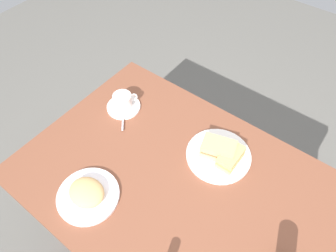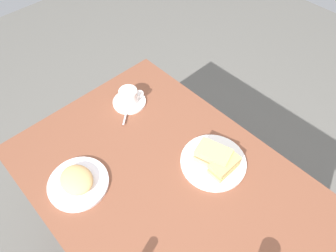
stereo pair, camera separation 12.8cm
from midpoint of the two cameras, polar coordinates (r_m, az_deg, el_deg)
The scene contains 10 objects.
ground_plane at distance 1.88m, azimuth 0.59°, elevation -22.57°, with size 6.00×6.00×0.00m, color #63615B.
dining_table at distance 1.26m, azimuth 0.84°, elevation -14.39°, with size 1.32×0.84×0.77m.
sandwich_plate at distance 1.23m, azimuth 6.50°, elevation -5.68°, with size 0.26×0.26×0.01m, color white.
sandwich_front at distance 1.20m, azimuth 6.38°, elevation -4.48°, with size 0.15×0.12×0.06m.
sandwich_back at distance 1.19m, azimuth 8.65°, elevation -5.96°, with size 0.07×0.12×0.05m.
coffee_saucer at distance 1.41m, azimuth -10.91°, elevation 3.41°, with size 0.15×0.15×0.01m, color white.
coffee_cup at distance 1.38m, azimuth -11.08°, elevation 4.55°, with size 0.08×0.11×0.07m.
spoon at distance 1.36m, azimuth -11.15°, elevation 1.21°, with size 0.07×0.08×0.01m.
side_plate at distance 1.19m, azimuth -17.80°, elevation -12.57°, with size 0.23×0.23×0.01m, color white.
side_food_pile at distance 1.17m, azimuth -18.15°, elevation -11.93°, with size 0.14×0.11×0.04m, color #DFAB6A.
Camera 1 is at (0.25, -0.46, 1.81)m, focal length 32.51 mm.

